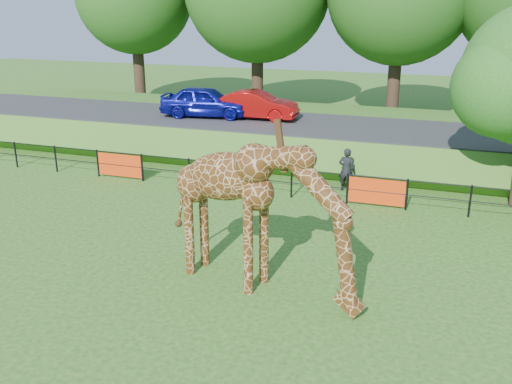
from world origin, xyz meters
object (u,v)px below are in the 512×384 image
car_blue (206,102)px  visitor (346,170)px  giraffe (262,217)px  car_red (256,105)px

car_blue → visitor: (7.60, -4.61, -1.33)m
giraffe → visitor: bearing=100.5°
car_red → visitor: size_ratio=2.42×
car_blue → car_red: car_blue is taller
car_blue → car_red: 2.43m
car_blue → car_red: (2.41, 0.31, -0.07)m
car_blue → visitor: size_ratio=2.61×
car_blue → visitor: 8.99m
car_blue → car_red: size_ratio=1.08×
giraffe → car_red: size_ratio=1.36×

